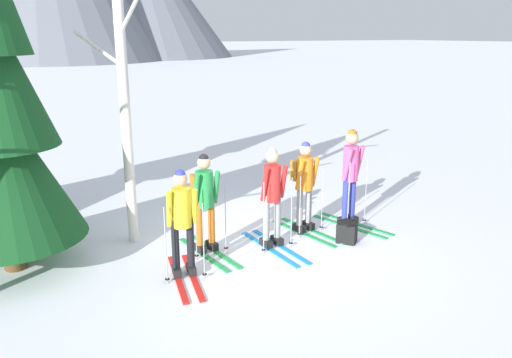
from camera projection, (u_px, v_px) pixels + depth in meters
The scene contains 8 objects.
ground_plane at pixel (259, 249), 8.61m from camera, with size 400.00×400.00×0.00m, color white.
skier_in_yellow at pixel (182, 220), 7.42m from camera, with size 0.63×1.59×1.62m.
skier_in_green at pixel (204, 198), 8.27m from camera, with size 0.61×1.60×1.64m.
skier_in_red at pixel (272, 194), 8.46m from camera, with size 0.61×1.68×1.69m.
skier_in_orange at pixel (304, 182), 9.15m from camera, with size 0.60×1.63×1.65m.
skier_in_pink at pixel (351, 173), 9.43m from camera, with size 0.73×1.66×1.80m.
birch_tree_slender at pixel (124, 92), 8.25m from camera, with size 0.78×1.21×5.01m.
backpack_on_snow_front at pixel (347, 232), 8.82m from camera, with size 0.39×0.40×0.38m.
Camera 1 is at (-3.88, -6.96, 3.45)m, focal length 36.37 mm.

